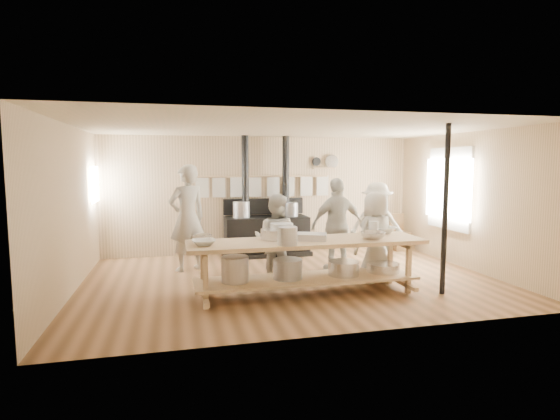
{
  "coord_description": "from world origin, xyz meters",
  "views": [
    {
      "loc": [
        -1.94,
        -7.15,
        2.0
      ],
      "look_at": [
        -0.15,
        0.2,
        1.2
      ],
      "focal_mm": 28.0,
      "sensor_mm": 36.0,
      "label": 1
    }
  ],
  "objects_px": {
    "stove": "(266,232)",
    "cook_by_window": "(377,224)",
    "cook_right": "(337,225)",
    "cook_left": "(276,239)",
    "cook_far_left": "(187,218)",
    "roasting_pan": "(311,237)",
    "chair": "(399,239)",
    "prep_table": "(306,261)",
    "cook_center": "(376,237)"
  },
  "relations": [
    {
      "from": "stove",
      "to": "cook_by_window",
      "type": "relative_size",
      "value": 1.59
    },
    {
      "from": "cook_right",
      "to": "cook_left",
      "type": "bearing_deg",
      "value": 19.8
    },
    {
      "from": "stove",
      "to": "cook_far_left",
      "type": "relative_size",
      "value": 1.31
    },
    {
      "from": "cook_right",
      "to": "roasting_pan",
      "type": "bearing_deg",
      "value": 50.22
    },
    {
      "from": "cook_far_left",
      "to": "cook_by_window",
      "type": "height_order",
      "value": "cook_far_left"
    },
    {
      "from": "cook_left",
      "to": "roasting_pan",
      "type": "relative_size",
      "value": 3.29
    },
    {
      "from": "roasting_pan",
      "to": "stove",
      "type": "bearing_deg",
      "value": 91.27
    },
    {
      "from": "cook_far_left",
      "to": "chair",
      "type": "xyz_separation_m",
      "value": [
        4.86,
        0.87,
        -0.75
      ]
    },
    {
      "from": "roasting_pan",
      "to": "prep_table",
      "type": "bearing_deg",
      "value": 162.54
    },
    {
      "from": "cook_left",
      "to": "cook_right",
      "type": "bearing_deg",
      "value": -128.55
    },
    {
      "from": "cook_center",
      "to": "stove",
      "type": "bearing_deg",
      "value": -76.82
    },
    {
      "from": "cook_right",
      "to": "cook_by_window",
      "type": "bearing_deg",
      "value": -165.47
    },
    {
      "from": "stove",
      "to": "cook_center",
      "type": "relative_size",
      "value": 1.69
    },
    {
      "from": "cook_right",
      "to": "roasting_pan",
      "type": "relative_size",
      "value": 3.81
    },
    {
      "from": "cook_center",
      "to": "cook_by_window",
      "type": "xyz_separation_m",
      "value": [
        0.59,
        1.17,
        0.05
      ]
    },
    {
      "from": "cook_right",
      "to": "roasting_pan",
      "type": "distance_m",
      "value": 1.6
    },
    {
      "from": "prep_table",
      "to": "cook_by_window",
      "type": "distance_m",
      "value": 2.54
    },
    {
      "from": "cook_far_left",
      "to": "chair",
      "type": "relative_size",
      "value": 2.39
    },
    {
      "from": "cook_center",
      "to": "roasting_pan",
      "type": "relative_size",
      "value": 3.37
    },
    {
      "from": "stove",
      "to": "chair",
      "type": "relative_size",
      "value": 3.12
    },
    {
      "from": "stove",
      "to": "prep_table",
      "type": "xyz_separation_m",
      "value": [
        -0.0,
        -3.02,
        -0.0
      ]
    },
    {
      "from": "cook_left",
      "to": "cook_right",
      "type": "relative_size",
      "value": 0.86
    },
    {
      "from": "cook_right",
      "to": "stove",
      "type": "bearing_deg",
      "value": -64.64
    },
    {
      "from": "chair",
      "to": "roasting_pan",
      "type": "xyz_separation_m",
      "value": [
        -3.09,
        -2.89,
        0.66
      ]
    },
    {
      "from": "stove",
      "to": "prep_table",
      "type": "bearing_deg",
      "value": -90.04
    },
    {
      "from": "cook_left",
      "to": "cook_far_left",
      "type": "bearing_deg",
      "value": -16.14
    },
    {
      "from": "cook_far_left",
      "to": "cook_center",
      "type": "distance_m",
      "value": 3.45
    },
    {
      "from": "roasting_pan",
      "to": "cook_by_window",
      "type": "bearing_deg",
      "value": 40.97
    },
    {
      "from": "prep_table",
      "to": "cook_far_left",
      "type": "bearing_deg",
      "value": 130.48
    },
    {
      "from": "cook_center",
      "to": "cook_far_left",
      "type": "bearing_deg",
      "value": -41.55
    },
    {
      "from": "stove",
      "to": "roasting_pan",
      "type": "bearing_deg",
      "value": -88.73
    },
    {
      "from": "chair",
      "to": "prep_table",
      "type": "bearing_deg",
      "value": -140.32
    },
    {
      "from": "stove",
      "to": "cook_left",
      "type": "height_order",
      "value": "stove"
    },
    {
      "from": "roasting_pan",
      "to": "cook_right",
      "type": "bearing_deg",
      "value": 54.62
    },
    {
      "from": "chair",
      "to": "stove",
      "type": "bearing_deg",
      "value": 174.71
    },
    {
      "from": "cook_by_window",
      "to": "cook_far_left",
      "type": "bearing_deg",
      "value": -167.86
    },
    {
      "from": "cook_by_window",
      "to": "roasting_pan",
      "type": "relative_size",
      "value": 3.58
    },
    {
      "from": "prep_table",
      "to": "cook_center",
      "type": "xyz_separation_m",
      "value": [
        1.36,
        0.44,
        0.25
      ]
    },
    {
      "from": "cook_far_left",
      "to": "cook_left",
      "type": "distance_m",
      "value": 1.92
    },
    {
      "from": "cook_far_left",
      "to": "cook_left",
      "type": "relative_size",
      "value": 1.32
    },
    {
      "from": "cook_right",
      "to": "chair",
      "type": "relative_size",
      "value": 2.1
    },
    {
      "from": "prep_table",
      "to": "cook_far_left",
      "type": "height_order",
      "value": "cook_far_left"
    },
    {
      "from": "cook_center",
      "to": "cook_right",
      "type": "height_order",
      "value": "cook_right"
    },
    {
      "from": "stove",
      "to": "cook_left",
      "type": "distance_m",
      "value": 2.36
    },
    {
      "from": "cook_center",
      "to": "chair",
      "type": "distance_m",
      "value": 3.07
    },
    {
      "from": "cook_far_left",
      "to": "cook_left",
      "type": "bearing_deg",
      "value": 111.17
    },
    {
      "from": "cook_center",
      "to": "chair",
      "type": "height_order",
      "value": "cook_center"
    },
    {
      "from": "cook_left",
      "to": "prep_table",
      "type": "bearing_deg",
      "value": 142.2
    },
    {
      "from": "prep_table",
      "to": "chair",
      "type": "xyz_separation_m",
      "value": [
        3.16,
        2.87,
        -0.27
      ]
    },
    {
      "from": "prep_table",
      "to": "roasting_pan",
      "type": "relative_size",
      "value": 7.87
    }
  ]
}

